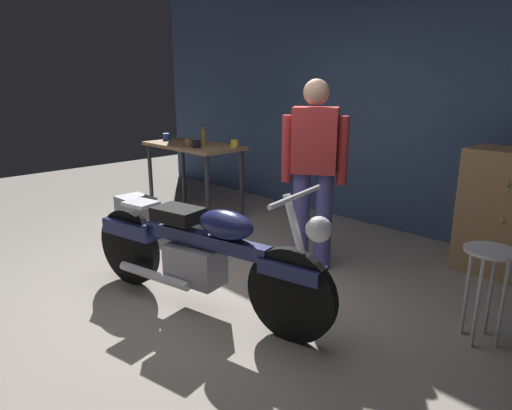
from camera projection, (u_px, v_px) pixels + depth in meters
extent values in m
plane|color=gray|center=(188.00, 301.00, 3.54)|extent=(12.00, 12.00, 0.00)
cube|color=#384C70|center=(389.00, 90.00, 5.02)|extent=(8.00, 0.12, 3.10)
cube|color=#99724C|center=(193.00, 146.00, 5.57)|extent=(1.30, 0.64, 0.04)
cylinder|color=#2D2D33|center=(151.00, 178.00, 5.92)|extent=(0.05, 0.05, 0.86)
cylinder|color=#2D2D33|center=(208.00, 193.00, 5.11)|extent=(0.05, 0.05, 0.86)
cylinder|color=#2D2D33|center=(183.00, 172.00, 6.27)|extent=(0.05, 0.05, 0.86)
cylinder|color=#2D2D33|center=(242.00, 186.00, 5.46)|extent=(0.05, 0.05, 0.86)
cylinder|color=black|center=(291.00, 295.00, 2.95)|extent=(0.64, 0.19, 0.64)
cylinder|color=black|center=(130.00, 247.00, 3.79)|extent=(0.64, 0.19, 0.64)
cube|color=#191E4C|center=(292.00, 270.00, 2.90)|extent=(0.46, 0.22, 0.10)
cube|color=#191E4C|center=(132.00, 228.00, 3.72)|extent=(0.54, 0.28, 0.12)
cube|color=gray|center=(195.00, 264.00, 3.39)|extent=(0.48, 0.32, 0.28)
cube|color=#191E4C|center=(204.00, 240.00, 3.28)|extent=(1.10, 0.31, 0.10)
ellipsoid|color=#191E4C|center=(226.00, 225.00, 3.13)|extent=(0.47, 0.30, 0.20)
cube|color=black|center=(178.00, 214.00, 3.38)|extent=(0.40, 0.30, 0.10)
cube|color=silver|center=(141.00, 204.00, 3.59)|extent=(0.27, 0.24, 0.03)
cylinder|color=silver|center=(300.00, 249.00, 2.82)|extent=(0.27, 0.10, 0.68)
cylinder|color=silver|center=(296.00, 196.00, 2.76)|extent=(0.15, 0.60, 0.03)
sphere|color=silver|center=(319.00, 229.00, 2.72)|extent=(0.16, 0.16, 0.16)
cylinder|color=silver|center=(154.00, 276.00, 3.47)|extent=(0.70, 0.20, 0.07)
cylinder|color=#545097|center=(323.00, 222.00, 4.06)|extent=(0.15, 0.15, 0.88)
cylinder|color=#545097|center=(301.00, 220.00, 4.10)|extent=(0.15, 0.15, 0.88)
cube|color=#BF3333|center=(315.00, 140.00, 3.89)|extent=(0.44, 0.39, 0.56)
cylinder|color=#BF3333|center=(343.00, 151.00, 3.86)|extent=(0.09, 0.09, 0.58)
cylinder|color=#BF3333|center=(287.00, 149.00, 3.96)|extent=(0.09, 0.09, 0.58)
sphere|color=tan|center=(317.00, 92.00, 3.78)|extent=(0.22, 0.22, 0.22)
cylinder|color=#B2B2B7|center=(491.00, 251.00, 2.85)|extent=(0.32, 0.32, 0.02)
cylinder|color=#B2B2B7|center=(502.00, 303.00, 2.86)|extent=(0.02, 0.02, 0.62)
cylinder|color=#B2B2B7|center=(490.00, 292.00, 3.01)|extent=(0.02, 0.02, 0.62)
cylinder|color=#B2B2B7|center=(467.00, 292.00, 3.01)|extent=(0.02, 0.02, 0.62)
cylinder|color=#B2B2B7|center=(478.00, 303.00, 2.86)|extent=(0.02, 0.02, 0.62)
cube|color=#99724C|center=(512.00, 214.00, 3.89)|extent=(0.80, 0.44, 1.10)
sphere|color=tan|center=(508.00, 184.00, 3.66)|extent=(0.04, 0.04, 0.04)
sphere|color=tan|center=(503.00, 220.00, 3.74)|extent=(0.04, 0.04, 0.04)
sphere|color=tan|center=(497.00, 254.00, 3.82)|extent=(0.04, 0.04, 0.04)
cube|color=gray|center=(136.00, 211.00, 5.35)|extent=(0.44, 0.32, 0.34)
cylinder|color=yellow|center=(234.00, 144.00, 5.28)|extent=(0.08, 0.08, 0.09)
torus|color=yellow|center=(237.00, 144.00, 5.25)|extent=(0.05, 0.01, 0.05)
cylinder|color=black|center=(197.00, 144.00, 5.25)|extent=(0.09, 0.09, 0.09)
torus|color=black|center=(199.00, 144.00, 5.21)|extent=(0.05, 0.01, 0.05)
cylinder|color=#2D51AD|center=(166.00, 137.00, 5.92)|extent=(0.09, 0.09, 0.09)
torus|color=#2D51AD|center=(169.00, 137.00, 5.89)|extent=(0.05, 0.01, 0.05)
cylinder|color=brown|center=(188.00, 143.00, 5.33)|extent=(0.08, 0.08, 0.09)
torus|color=brown|center=(190.00, 143.00, 5.30)|extent=(0.05, 0.01, 0.05)
cylinder|color=olive|center=(203.00, 138.00, 5.42)|extent=(0.06, 0.06, 0.18)
cylinder|color=olive|center=(203.00, 128.00, 5.39)|extent=(0.03, 0.03, 0.05)
cylinder|color=black|center=(203.00, 126.00, 5.39)|extent=(0.03, 0.03, 0.01)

